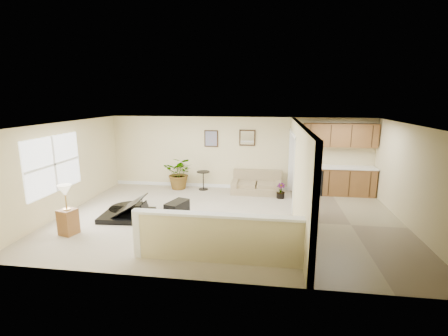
# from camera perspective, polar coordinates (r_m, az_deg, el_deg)

# --- Properties ---
(floor) EXTENTS (9.00, 9.00, 0.00)m
(floor) POSITION_cam_1_polar(r_m,az_deg,el_deg) (8.69, 0.56, -8.92)
(floor) COLOR #C0B395
(floor) RESTS_ON ground
(back_wall) EXTENTS (9.00, 0.04, 2.50)m
(back_wall) POSITION_cam_1_polar(r_m,az_deg,el_deg) (11.24, 2.56, 2.60)
(back_wall) COLOR beige
(back_wall) RESTS_ON floor
(front_wall) EXTENTS (9.00, 0.04, 2.50)m
(front_wall) POSITION_cam_1_polar(r_m,az_deg,el_deg) (5.48, -3.54, -7.99)
(front_wall) COLOR beige
(front_wall) RESTS_ON floor
(left_wall) EXTENTS (0.04, 6.00, 2.50)m
(left_wall) POSITION_cam_1_polar(r_m,az_deg,el_deg) (9.94, -26.09, 0.05)
(left_wall) COLOR beige
(left_wall) RESTS_ON floor
(right_wall) EXTENTS (0.04, 6.00, 2.50)m
(right_wall) POSITION_cam_1_polar(r_m,az_deg,el_deg) (8.94, 30.51, -1.67)
(right_wall) COLOR beige
(right_wall) RESTS_ON floor
(ceiling) EXTENTS (9.00, 6.00, 0.04)m
(ceiling) POSITION_cam_1_polar(r_m,az_deg,el_deg) (8.12, 0.59, 7.75)
(ceiling) COLOR silver
(ceiling) RESTS_ON back_wall
(kitchen_vinyl) EXTENTS (2.70, 6.00, 0.01)m
(kitchen_vinyl) POSITION_cam_1_polar(r_m,az_deg,el_deg) (8.88, 21.45, -9.32)
(kitchen_vinyl) COLOR gray
(kitchen_vinyl) RESTS_ON floor
(interior_partition) EXTENTS (0.18, 5.99, 2.50)m
(interior_partition) POSITION_cam_1_polar(r_m,az_deg,el_deg) (8.54, 12.87, -1.05)
(interior_partition) COLOR beige
(interior_partition) RESTS_ON floor
(pony_half_wall) EXTENTS (3.42, 0.22, 1.00)m
(pony_half_wall) POSITION_cam_1_polar(r_m,az_deg,el_deg) (6.38, -1.49, -12.03)
(pony_half_wall) COLOR beige
(pony_half_wall) RESTS_ON floor
(left_window) EXTENTS (0.05, 2.15, 1.45)m
(left_window) POSITION_cam_1_polar(r_m,az_deg,el_deg) (9.50, -27.79, 0.59)
(left_window) COLOR white
(left_window) RESTS_ON left_wall
(wall_art_left) EXTENTS (0.48, 0.04, 0.58)m
(wall_art_left) POSITION_cam_1_polar(r_m,az_deg,el_deg) (11.27, -2.26, 5.20)
(wall_art_left) COLOR #322112
(wall_art_left) RESTS_ON back_wall
(wall_mirror) EXTENTS (0.55, 0.04, 0.55)m
(wall_mirror) POSITION_cam_1_polar(r_m,az_deg,el_deg) (11.11, 4.12, 5.33)
(wall_mirror) COLOR #322112
(wall_mirror) RESTS_ON back_wall
(kitchen_cabinets) EXTENTS (2.36, 0.65, 2.33)m
(kitchen_cabinets) POSITION_cam_1_polar(r_m,az_deg,el_deg) (11.21, 18.87, -0.07)
(kitchen_cabinets) COLOR #955F30
(kitchen_cabinets) RESTS_ON floor
(piano) EXTENTS (1.55, 1.61, 1.21)m
(piano) POSITION_cam_1_polar(r_m,az_deg,el_deg) (9.10, -16.68, -5.10)
(piano) COLOR black
(piano) RESTS_ON floor
(piano_bench) EXTENTS (0.56, 0.78, 0.47)m
(piano_bench) POSITION_cam_1_polar(r_m,az_deg,el_deg) (8.71, -8.24, -7.34)
(piano_bench) COLOR black
(piano_bench) RESTS_ON floor
(loveseat) EXTENTS (1.65, 0.95, 0.94)m
(loveseat) POSITION_cam_1_polar(r_m,az_deg,el_deg) (10.98, 5.76, -2.45)
(loveseat) COLOR #94855E
(loveseat) RESTS_ON floor
(accent_table) EXTENTS (0.45, 0.45, 0.65)m
(accent_table) POSITION_cam_1_polar(r_m,az_deg,el_deg) (11.24, -3.66, -1.76)
(accent_table) COLOR black
(accent_table) RESTS_ON floor
(palm_plant) EXTENTS (1.04, 0.90, 1.14)m
(palm_plant) POSITION_cam_1_polar(r_m,az_deg,el_deg) (11.41, -7.78, -0.90)
(palm_plant) COLOR black
(palm_plant) RESTS_ON floor
(small_plant) EXTENTS (0.34, 0.34, 0.49)m
(small_plant) POSITION_cam_1_polar(r_m,az_deg,el_deg) (10.49, 9.92, -4.14)
(small_plant) COLOR black
(small_plant) RESTS_ON floor
(lamp_stand) EXTENTS (0.44, 0.44, 1.20)m
(lamp_stand) POSITION_cam_1_polar(r_m,az_deg,el_deg) (8.44, -25.84, -7.21)
(lamp_stand) COLOR #955F30
(lamp_stand) RESTS_ON floor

